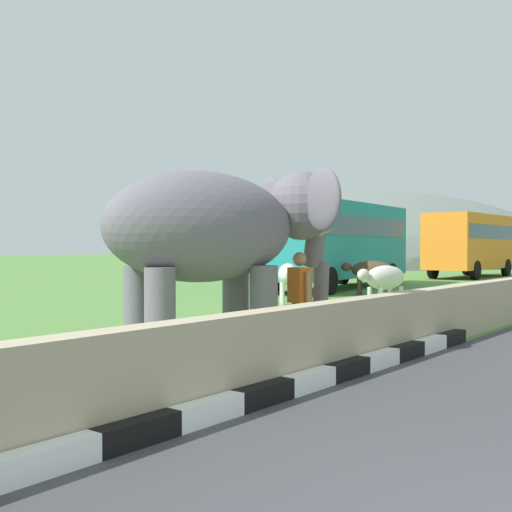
{
  "coord_description": "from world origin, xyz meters",
  "views": [
    {
      "loc": [
        -3.53,
        -0.41,
        1.75
      ],
      "look_at": [
        4.08,
        5.65,
        1.6
      ],
      "focal_mm": 44.29,
      "sensor_mm": 36.0,
      "label": 1
    }
  ],
  "objects": [
    {
      "name": "striped_curb",
      "position": [
        -0.35,
        3.81,
        0.12
      ],
      "size": [
        16.2,
        0.2,
        0.24
      ],
      "color": "white",
      "rests_on": "ground_plane"
    },
    {
      "name": "barrier_parapet",
      "position": [
        2.0,
        4.11,
        0.5
      ],
      "size": [
        28.0,
        0.36,
        1.0
      ],
      "primitive_type": "cube",
      "color": "tan",
      "rests_on": "ground_plane"
    },
    {
      "name": "elephant",
      "position": [
        3.82,
        6.12,
        1.99
      ],
      "size": [
        4.06,
        3.11,
        3.01
      ],
      "color": "slate",
      "rests_on": "ground_plane"
    },
    {
      "name": "person_handler",
      "position": [
        5.0,
        5.47,
        0.93
      ],
      "size": [
        0.38,
        0.63,
        1.66
      ],
      "color": "navy",
      "rests_on": "ground_plane"
    },
    {
      "name": "bus_teal",
      "position": [
        18.79,
        13.13,
        2.08
      ],
      "size": [
        9.75,
        3.43,
        3.5
      ],
      "color": "teal",
      "rests_on": "ground_plane"
    },
    {
      "name": "bus_orange",
      "position": [
        31.78,
        12.23,
        2.08
      ],
      "size": [
        8.02,
        2.6,
        3.5
      ],
      "color": "orange",
      "rests_on": "ground_plane"
    },
    {
      "name": "cow_near",
      "position": [
        12.05,
        7.53,
        0.87
      ],
      "size": [
        1.93,
        0.87,
        1.23
      ],
      "color": "beige",
      "rests_on": "ground_plane"
    },
    {
      "name": "cow_mid",
      "position": [
        12.11,
        10.79,
        0.87
      ],
      "size": [
        1.74,
        1.5,
        1.23
      ],
      "color": "beige",
      "rests_on": "ground_plane"
    },
    {
      "name": "cow_far",
      "position": [
        16.74,
        10.46,
        0.87
      ],
      "size": [
        1.04,
        1.92,
        1.23
      ],
      "color": "#473323",
      "rests_on": "ground_plane"
    },
    {
      "name": "hill_east",
      "position": [
        55.0,
        29.81,
        0.0
      ],
      "size": [
        43.18,
        34.55,
        14.22
      ],
      "color": "slate",
      "rests_on": "ground_plane"
    }
  ]
}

